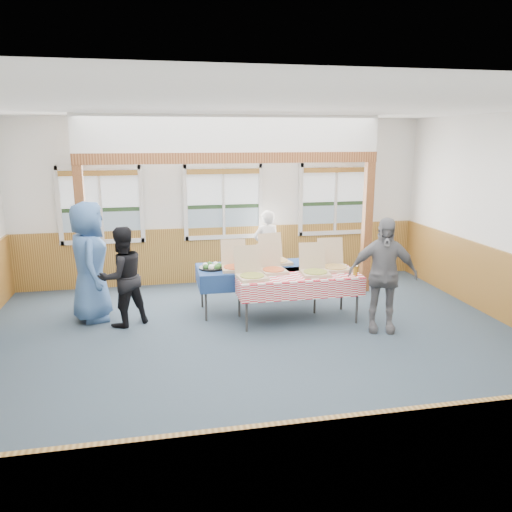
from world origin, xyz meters
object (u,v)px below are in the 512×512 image
(table_right, at_px, (298,277))
(table_left, at_px, (257,270))
(woman_white, at_px, (267,248))
(woman_black, at_px, (122,277))
(person_grey, at_px, (383,275))
(man_blue, at_px, (90,262))

(table_right, bearing_deg, table_left, 151.81)
(table_right, relative_size, woman_white, 1.43)
(table_left, height_order, woman_black, woman_black)
(table_right, height_order, person_grey, person_grey)
(person_grey, bearing_deg, man_blue, -179.75)
(table_left, height_order, woman_white, woman_white)
(woman_black, bearing_deg, woman_white, -176.00)
(table_right, height_order, woman_black, woman_black)
(man_blue, height_order, person_grey, man_blue)
(table_right, xyz_separation_m, woman_white, (-0.04, 2.06, 0.03))
(woman_white, bearing_deg, table_left, 63.90)
(table_left, xyz_separation_m, man_blue, (-2.65, 0.10, 0.24))
(table_left, bearing_deg, person_grey, -42.79)
(person_grey, bearing_deg, woman_black, -177.07)
(woman_white, xyz_separation_m, man_blue, (-3.13, -1.39, 0.21))
(table_left, height_order, table_right, same)
(table_left, distance_m, woman_white, 1.56)
(table_left, xyz_separation_m, table_right, (0.52, -0.57, -0.00))
(table_right, xyz_separation_m, person_grey, (1.11, -0.65, 0.15))
(person_grey, bearing_deg, table_right, 167.18)
(woman_black, relative_size, person_grey, 0.90)
(woman_white, relative_size, person_grey, 0.85)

